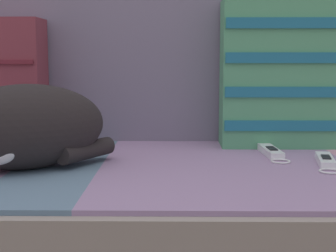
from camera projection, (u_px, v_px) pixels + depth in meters
name	position (u px, v px, depth m)	size (l,w,h in m)	color
couch	(106.00, 238.00, 1.31)	(1.70, 0.90, 0.39)	gray
sofa_backrest	(119.00, 66.00, 1.63)	(1.67, 0.14, 0.46)	slate
throw_pillow_striped	(299.00, 74.00, 1.48)	(0.45, 0.14, 0.42)	#4C9366
sleeping_cat	(17.00, 130.00, 1.17)	(0.41, 0.34, 0.20)	black
game_remote_near	(271.00, 152.00, 1.36)	(0.06, 0.20, 0.02)	white
game_remote_far	(326.00, 161.00, 1.24)	(0.07, 0.19, 0.02)	white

